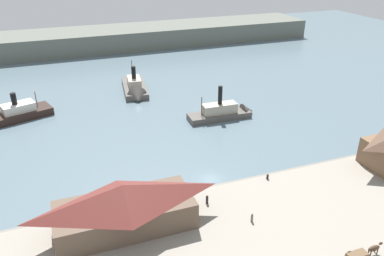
{
  "coord_description": "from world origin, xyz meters",
  "views": [
    {
      "loc": [
        -24.94,
        -57.15,
        41.54
      ],
      "look_at": [
        3.1,
        18.84,
        2.0
      ],
      "focal_mm": 35.72,
      "sensor_mm": 36.0,
      "label": 1
    }
  ],
  "objects_px": {
    "ferry_mid_harbor": "(135,90)",
    "ferry_shed_customs_shed": "(124,206)",
    "pedestrian_walking_west": "(207,199)",
    "mooring_post_center_west": "(268,177)",
    "ferry_approaching_west": "(11,115)",
    "horse_cart": "(363,252)",
    "ferry_moored_east": "(226,112)",
    "pedestrian_near_west_shed": "(252,218)"
  },
  "relations": [
    {
      "from": "mooring_post_center_west",
      "to": "ferry_approaching_west",
      "type": "relative_size",
      "value": 0.05
    },
    {
      "from": "pedestrian_walking_west",
      "to": "ferry_approaching_west",
      "type": "xyz_separation_m",
      "value": [
        -33.45,
        51.4,
        -0.56
      ]
    },
    {
      "from": "pedestrian_near_west_shed",
      "to": "ferry_moored_east",
      "type": "height_order",
      "value": "ferry_moored_east"
    },
    {
      "from": "ferry_approaching_west",
      "to": "mooring_post_center_west",
      "type": "bearing_deg",
      "value": -45.79
    },
    {
      "from": "ferry_shed_customs_shed",
      "to": "pedestrian_near_west_shed",
      "type": "bearing_deg",
      "value": -16.8
    },
    {
      "from": "ferry_shed_customs_shed",
      "to": "mooring_post_center_west",
      "type": "xyz_separation_m",
      "value": [
        27.79,
        4.06,
        -3.5
      ]
    },
    {
      "from": "horse_cart",
      "to": "ferry_mid_harbor",
      "type": "xyz_separation_m",
      "value": [
        -15.15,
        78.51,
        -0.85
      ]
    },
    {
      "from": "ferry_shed_customs_shed",
      "to": "pedestrian_walking_west",
      "type": "xyz_separation_m",
      "value": [
        14.2,
        1.03,
        -3.15
      ]
    },
    {
      "from": "pedestrian_near_west_shed",
      "to": "ferry_mid_harbor",
      "type": "xyz_separation_m",
      "value": [
        -4.13,
        66.11,
        -0.64
      ]
    },
    {
      "from": "ferry_shed_customs_shed",
      "to": "ferry_mid_harbor",
      "type": "bearing_deg",
      "value": 76.02
    },
    {
      "from": "ferry_moored_east",
      "to": "pedestrian_walking_west",
      "type": "bearing_deg",
      "value": -119.6
    },
    {
      "from": "horse_cart",
      "to": "pedestrian_walking_west",
      "type": "xyz_separation_m",
      "value": [
        -15.98,
        19.22,
        -0.12
      ]
    },
    {
      "from": "horse_cart",
      "to": "ferry_approaching_west",
      "type": "xyz_separation_m",
      "value": [
        -49.43,
        70.62,
        -0.68
      ]
    },
    {
      "from": "pedestrian_near_west_shed",
      "to": "ferry_approaching_west",
      "type": "bearing_deg",
      "value": 123.41
    },
    {
      "from": "pedestrian_near_west_shed",
      "to": "ferry_approaching_west",
      "type": "height_order",
      "value": "ferry_approaching_west"
    },
    {
      "from": "ferry_mid_harbor",
      "to": "ferry_approaching_west",
      "type": "height_order",
      "value": "ferry_mid_harbor"
    },
    {
      "from": "pedestrian_walking_west",
      "to": "ferry_mid_harbor",
      "type": "relative_size",
      "value": 0.09
    },
    {
      "from": "ferry_mid_harbor",
      "to": "ferry_moored_east",
      "type": "relative_size",
      "value": 1.13
    },
    {
      "from": "pedestrian_walking_west",
      "to": "pedestrian_near_west_shed",
      "type": "height_order",
      "value": "pedestrian_walking_west"
    },
    {
      "from": "pedestrian_near_west_shed",
      "to": "ferry_mid_harbor",
      "type": "bearing_deg",
      "value": 93.58
    },
    {
      "from": "horse_cart",
      "to": "pedestrian_walking_west",
      "type": "relative_size",
      "value": 3.32
    },
    {
      "from": "ferry_shed_customs_shed",
      "to": "mooring_post_center_west",
      "type": "height_order",
      "value": "ferry_shed_customs_shed"
    },
    {
      "from": "ferry_shed_customs_shed",
      "to": "pedestrian_walking_west",
      "type": "relative_size",
      "value": 12.27
    },
    {
      "from": "horse_cart",
      "to": "mooring_post_center_west",
      "type": "height_order",
      "value": "horse_cart"
    },
    {
      "from": "ferry_shed_customs_shed",
      "to": "ferry_moored_east",
      "type": "relative_size",
      "value": 1.2
    },
    {
      "from": "horse_cart",
      "to": "pedestrian_near_west_shed",
      "type": "relative_size",
      "value": 3.69
    },
    {
      "from": "ferry_mid_harbor",
      "to": "ferry_shed_customs_shed",
      "type": "bearing_deg",
      "value": -103.98
    },
    {
      "from": "horse_cart",
      "to": "ferry_moored_east",
      "type": "bearing_deg",
      "value": 86.52
    },
    {
      "from": "ferry_mid_harbor",
      "to": "ferry_moored_east",
      "type": "bearing_deg",
      "value": -54.18
    },
    {
      "from": "ferry_moored_east",
      "to": "ferry_approaching_west",
      "type": "height_order",
      "value": "ferry_moored_east"
    },
    {
      "from": "ferry_shed_customs_shed",
      "to": "ferry_approaching_west",
      "type": "xyz_separation_m",
      "value": [
        -19.25,
        52.44,
        -3.71
      ]
    },
    {
      "from": "pedestrian_near_west_shed",
      "to": "mooring_post_center_west",
      "type": "bearing_deg",
      "value": 48.74
    },
    {
      "from": "ferry_shed_customs_shed",
      "to": "ferry_approaching_west",
      "type": "distance_m",
      "value": 55.98
    },
    {
      "from": "ferry_shed_customs_shed",
      "to": "horse_cart",
      "type": "distance_m",
      "value": 35.36
    },
    {
      "from": "mooring_post_center_west",
      "to": "ferry_approaching_west",
      "type": "xyz_separation_m",
      "value": [
        -47.05,
        48.37,
        -0.2
      ]
    },
    {
      "from": "horse_cart",
      "to": "pedestrian_near_west_shed",
      "type": "distance_m",
      "value": 16.59
    },
    {
      "from": "ferry_shed_customs_shed",
      "to": "ferry_approaching_west",
      "type": "height_order",
      "value": "ferry_shed_customs_shed"
    },
    {
      "from": "pedestrian_walking_west",
      "to": "ferry_mid_harbor",
      "type": "distance_m",
      "value": 59.3
    },
    {
      "from": "mooring_post_center_west",
      "to": "ferry_moored_east",
      "type": "height_order",
      "value": "ferry_moored_east"
    },
    {
      "from": "ferry_mid_harbor",
      "to": "ferry_moored_east",
      "type": "height_order",
      "value": "ferry_moored_east"
    },
    {
      "from": "ferry_moored_east",
      "to": "ferry_approaching_west",
      "type": "distance_m",
      "value": 55.52
    },
    {
      "from": "horse_cart",
      "to": "ferry_mid_harbor",
      "type": "distance_m",
      "value": 79.96
    }
  ]
}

